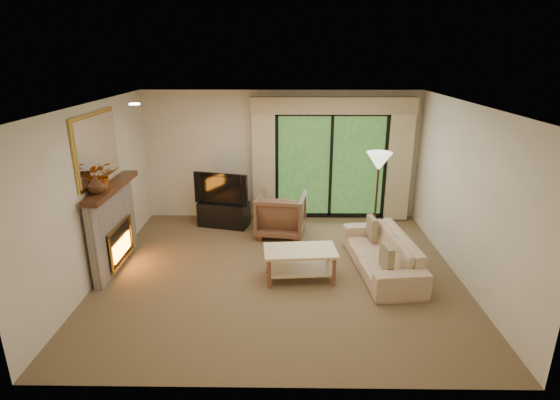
{
  "coord_description": "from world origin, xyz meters",
  "views": [
    {
      "loc": [
        0.09,
        -6.14,
        3.28
      ],
      "look_at": [
        0.0,
        0.3,
        1.1
      ],
      "focal_mm": 28.0,
      "sensor_mm": 36.0,
      "label": 1
    }
  ],
  "objects_px": {
    "armchair": "(281,214)",
    "sofa": "(382,253)",
    "coffee_table": "(300,264)",
    "media_console": "(224,214)"
  },
  "relations": [
    {
      "from": "media_console",
      "to": "sofa",
      "type": "xyz_separation_m",
      "value": [
        2.74,
        -1.85,
        0.05
      ]
    },
    {
      "from": "armchair",
      "to": "sofa",
      "type": "bearing_deg",
      "value": 147.05
    },
    {
      "from": "media_console",
      "to": "armchair",
      "type": "relative_size",
      "value": 1.09
    },
    {
      "from": "media_console",
      "to": "sofa",
      "type": "height_order",
      "value": "sofa"
    },
    {
      "from": "coffee_table",
      "to": "armchair",
      "type": "bearing_deg",
      "value": 95.39
    },
    {
      "from": "media_console",
      "to": "sofa",
      "type": "relative_size",
      "value": 0.48
    },
    {
      "from": "coffee_table",
      "to": "sofa",
      "type": "bearing_deg",
      "value": 8.31
    },
    {
      "from": "armchair",
      "to": "sofa",
      "type": "distance_m",
      "value": 2.14
    },
    {
      "from": "media_console",
      "to": "coffee_table",
      "type": "relative_size",
      "value": 0.9
    },
    {
      "from": "sofa",
      "to": "coffee_table",
      "type": "height_order",
      "value": "sofa"
    }
  ]
}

